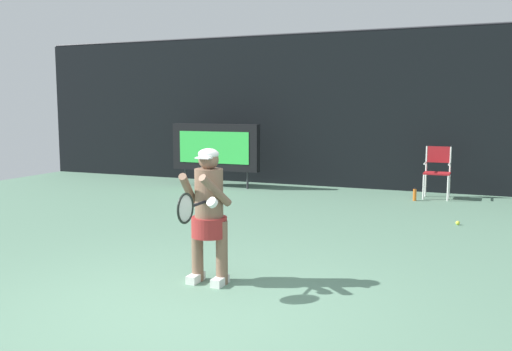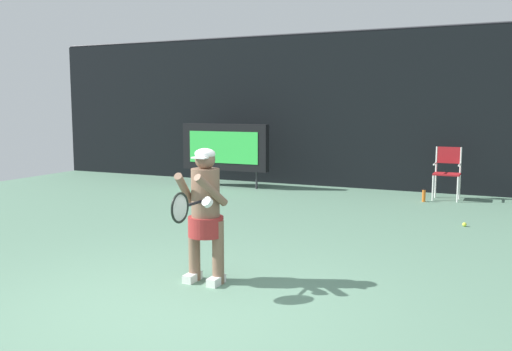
% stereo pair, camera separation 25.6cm
% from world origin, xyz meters
% --- Properties ---
extents(ground, '(18.00, 22.00, 0.03)m').
position_xyz_m(ground, '(0.00, -0.19, -0.01)').
color(ground, slate).
extents(backdrop_screen, '(18.00, 0.12, 3.66)m').
position_xyz_m(backdrop_screen, '(0.00, 8.50, 1.81)').
color(backdrop_screen, black).
rests_on(backdrop_screen, ground).
extents(scoreboard, '(2.20, 0.21, 1.50)m').
position_xyz_m(scoreboard, '(-3.33, 7.35, 0.95)').
color(scoreboard, black).
rests_on(scoreboard, ground).
extents(umpire_chair, '(0.52, 0.44, 1.08)m').
position_xyz_m(umpire_chair, '(1.68, 7.66, 0.62)').
color(umpire_chair, white).
rests_on(umpire_chair, ground).
extents(water_bottle, '(0.07, 0.07, 0.27)m').
position_xyz_m(water_bottle, '(1.30, 7.16, 0.12)').
color(water_bottle, '#CF661E').
rests_on(water_bottle, ground).
extents(tennis_player, '(0.53, 0.60, 1.48)m').
position_xyz_m(tennis_player, '(-0.13, 0.82, 0.81)').
color(tennis_player, white).
rests_on(tennis_player, ground).
extents(tennis_racket, '(0.03, 0.60, 0.31)m').
position_xyz_m(tennis_racket, '(-0.10, 0.29, 0.93)').
color(tennis_racket, black).
extents(tennis_ball_loose, '(0.07, 0.07, 0.07)m').
position_xyz_m(tennis_ball_loose, '(2.24, 5.03, 0.03)').
color(tennis_ball_loose, '#CCDB3D').
rests_on(tennis_ball_loose, ground).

